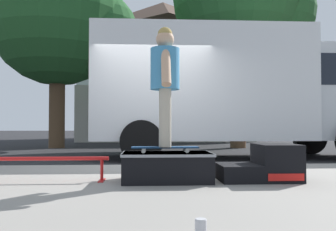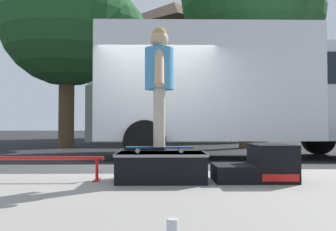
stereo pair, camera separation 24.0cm
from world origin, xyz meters
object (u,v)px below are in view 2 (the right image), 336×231
Objects in this scene: box_truck at (244,88)px; street_tree_neighbour at (75,23)px; skateboard at (159,148)px; soda_can at (172,230)px; grind_rail at (33,162)px; skate_box at (161,166)px; kicker_ramp at (260,166)px; skater_kid at (159,76)px.

street_tree_neighbour reaches higher than box_truck.
skateboard reaches higher than soda_can.
grind_rail is 1.50m from skateboard.
skate_box is 1.33× the size of skateboard.
street_tree_neighbour reaches higher than skate_box.
street_tree_neighbour is (-1.67, 9.08, 4.23)m from grind_rail.
street_tree_neighbour is (-3.16, 9.16, 4.06)m from skateboard.
kicker_ramp is 7.32× the size of soda_can.
skate_box is 0.15× the size of box_truck.
skater_kid reaches higher than grind_rail.
skate_box reaches higher than grind_rail.
box_truck is 7.48m from street_tree_neighbour.
skater_kid is at bearing 91.79° from skateboard.
box_truck is at bearing 52.10° from grind_rail.
skate_box is 0.14× the size of street_tree_neighbour.
skate_box is 1.52m from grind_rail.
box_truck is (2.02, 4.62, 1.40)m from skate_box.
grind_rail is at bearing -79.60° from street_tree_neighbour.
skater_kid is at bearing -113.86° from box_truck.
kicker_ramp is 0.13× the size of box_truck.
skate_box is 5.23m from box_truck.
soda_can is (0.06, -2.27, -0.12)m from skate_box.
skateboard is 0.11× the size of box_truck.
skater_kid is 5.07m from box_truck.
skateboard is (-1.18, -0.00, 0.21)m from kicker_ramp.
kicker_ramp is 11.00m from street_tree_neighbour.
box_truck reaches higher than skateboard.
grind_rail is 2.83m from soda_can.
kicker_ramp is 1.18× the size of skateboard.
grind_rail reaches higher than soda_can.
box_truck reaches higher than skate_box.
kicker_ramp is at bearing -64.63° from street_tree_neighbour.
skate_box is 1.05m from skater_kid.
street_tree_neighbour is (-3.16, 9.16, 3.22)m from skater_kid.
kicker_ramp reaches higher than soda_can.
skate_box is 1.12× the size of kicker_ramp.
soda_can is 0.02× the size of box_truck.
street_tree_neighbour reaches higher than soda_can.
grind_rail is 5.92m from box_truck.
grind_rail is at bearing 123.92° from soda_can.
kicker_ramp is at bearing -1.63° from grind_rail.
grind_rail is at bearing 176.92° from skater_kid.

